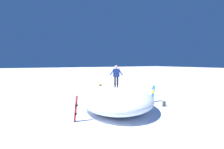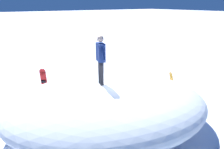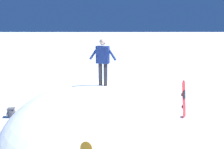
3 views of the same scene
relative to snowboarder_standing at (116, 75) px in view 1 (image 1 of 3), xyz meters
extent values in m
plane|color=white|center=(0.76, -0.37, -2.79)|extent=(240.00, 240.00, 0.00)
ellipsoid|color=white|center=(0.21, -0.08, -1.89)|extent=(9.10, 8.01, 1.79)
cylinder|color=black|center=(0.03, 0.10, -0.58)|extent=(0.14, 0.14, 0.84)
cylinder|color=black|center=(-0.03, -0.10, -0.58)|extent=(0.14, 0.14, 0.84)
cube|color=navy|center=(0.00, 0.00, 0.16)|extent=(0.34, 0.51, 0.63)
sphere|color=beige|center=(0.00, 0.00, 0.61)|extent=(0.23, 0.23, 0.23)
cylinder|color=navy|center=(0.09, 0.31, 0.21)|extent=(0.19, 0.40, 0.52)
cylinder|color=navy|center=(-0.09, -0.31, 0.21)|extent=(0.19, 0.40, 0.52)
cube|color=red|center=(-0.98, 3.51, -2.02)|extent=(0.35, 0.34, 1.54)
cylinder|color=red|center=(-1.03, 3.44, -1.25)|extent=(0.26, 0.23, 0.29)
cube|color=black|center=(-0.99, 3.50, -1.74)|extent=(0.22, 0.20, 0.37)
cube|color=black|center=(-1.03, 3.45, -1.74)|extent=(0.20, 0.19, 0.12)
cube|color=black|center=(-0.99, 3.50, -2.30)|extent=(0.20, 0.19, 0.12)
cube|color=orange|center=(3.65, -0.30, -2.03)|extent=(0.44, 0.39, 1.52)
cylinder|color=orange|center=(3.49, -0.23, -1.27)|extent=(0.18, 0.29, 0.27)
cube|color=black|center=(3.63, -0.29, -1.76)|extent=(0.17, 0.25, 0.37)
cube|color=black|center=(3.55, -0.26, -1.76)|extent=(0.16, 0.21, 0.12)
cube|color=black|center=(3.66, -0.30, -2.30)|extent=(0.16, 0.21, 0.12)
cube|color=#2672BF|center=(0.62, -4.36, -2.07)|extent=(0.33, 0.36, 1.43)
cylinder|color=#2672BF|center=(0.65, -4.50, -1.36)|extent=(0.27, 0.13, 0.26)
cube|color=yellow|center=(0.62, -4.37, -1.82)|extent=(0.23, 0.13, 0.34)
cube|color=black|center=(0.64, -4.45, -1.82)|extent=(0.21, 0.13, 0.12)
cube|color=black|center=(0.61, -4.35, -2.33)|extent=(0.21, 0.13, 0.12)
ellipsoid|color=#4C4C51|center=(-1.01, -4.12, -2.57)|extent=(0.32, 0.39, 0.44)
ellipsoid|color=slate|center=(-0.99, -4.27, -2.63)|extent=(0.21, 0.13, 0.21)
cube|color=#4C4C51|center=(-1.01, -4.12, -2.39)|extent=(0.27, 0.33, 0.06)
cylinder|color=#4C4C51|center=(-0.98, -3.92, -2.77)|extent=(0.08, 0.25, 0.04)
cylinder|color=#4C4C51|center=(-1.12, -3.94, -2.77)|extent=(0.08, 0.25, 0.04)
ellipsoid|color=maroon|center=(2.14, -3.76, -2.64)|extent=(0.49, 0.52, 0.30)
ellipsoid|color=maroon|center=(2.02, -3.91, -2.68)|extent=(0.24, 0.23, 0.14)
cube|color=maroon|center=(2.14, -3.76, -2.51)|extent=(0.41, 0.43, 0.06)
cylinder|color=maroon|center=(2.35, -3.62, -2.77)|extent=(0.22, 0.26, 0.04)
cylinder|color=maroon|center=(2.23, -3.53, -2.77)|extent=(0.22, 0.26, 0.04)
camera|label=1|loc=(-10.75, 6.23, 0.91)|focal=25.81mm
camera|label=2|loc=(-3.79, -6.13, 1.76)|focal=34.53mm
camera|label=3|loc=(7.02, 0.26, 1.18)|focal=31.39mm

